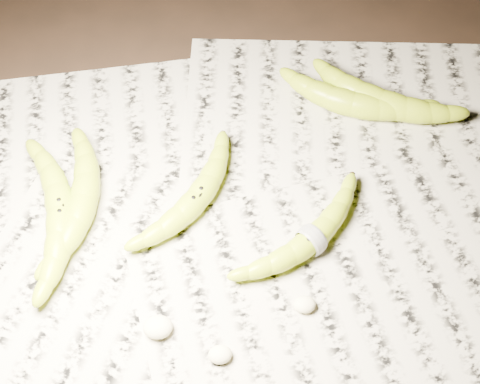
{
  "coord_description": "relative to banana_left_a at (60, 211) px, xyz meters",
  "views": [
    {
      "loc": [
        -0.08,
        -0.44,
        0.78
      ],
      "look_at": [
        -0.03,
        0.04,
        0.05
      ],
      "focal_mm": 50.0,
      "sensor_mm": 36.0,
      "label": 1
    }
  ],
  "objects": [
    {
      "name": "measuring_tape",
      "position": [
        0.33,
        -0.07,
        -0.0
      ],
      "size": [
        0.03,
        0.04,
        0.04
      ],
      "primitive_type": "torus",
      "rotation": [
        0.0,
        1.57,
        0.64
      ],
      "color": "white",
      "rests_on": "newspaper_patch"
    },
    {
      "name": "banana_left_a",
      "position": [
        0.0,
        0.0,
        0.0
      ],
      "size": [
        0.09,
        0.23,
        0.04
      ],
      "primitive_type": null,
      "rotation": [
        0.0,
        0.0,
        1.67
      ],
      "color": "#A6BF17",
      "rests_on": "newspaper_patch"
    },
    {
      "name": "flesh_chunk_a",
      "position": [
        0.12,
        -0.17,
        -0.01
      ],
      "size": [
        0.04,
        0.03,
        0.02
      ],
      "primitive_type": "ellipsoid",
      "color": "beige",
      "rests_on": "newspaper_patch"
    },
    {
      "name": "banana_upper_b",
      "position": [
        0.47,
        0.15,
        0.0
      ],
      "size": [
        0.21,
        0.16,
        0.04
      ],
      "primitive_type": null,
      "rotation": [
        0.0,
        0.0,
        -0.55
      ],
      "color": "#A6BF17",
      "rests_on": "newspaper_patch"
    },
    {
      "name": "banana_left_b",
      "position": [
        0.03,
        0.02,
        0.0
      ],
      "size": [
        0.1,
        0.21,
        0.04
      ],
      "primitive_type": null,
      "rotation": [
        0.0,
        0.0,
        1.4
      ],
      "color": "#A6BF17",
      "rests_on": "newspaper_patch"
    },
    {
      "name": "banana_upper_a",
      "position": [
        0.43,
        0.15,
        0.0
      ],
      "size": [
        0.21,
        0.14,
        0.04
      ],
      "primitive_type": null,
      "rotation": [
        0.0,
        0.0,
        -0.4
      ],
      "color": "#A6BF17",
      "rests_on": "newspaper_patch"
    },
    {
      "name": "newspaper_patch",
      "position": [
        0.25,
        -0.04,
        -0.02
      ],
      "size": [
        0.9,
        0.7,
        0.01
      ],
      "primitive_type": "cube",
      "color": "#B4AE9A",
      "rests_on": "ground"
    },
    {
      "name": "flesh_chunk_b",
      "position": [
        0.2,
        -0.21,
        -0.01
      ],
      "size": [
        0.03,
        0.02,
        0.02
      ],
      "primitive_type": "ellipsoid",
      "color": "beige",
      "rests_on": "newspaper_patch"
    },
    {
      "name": "banana_center",
      "position": [
        0.18,
        0.01,
        -0.0
      ],
      "size": [
        0.17,
        0.19,
        0.04
      ],
      "primitive_type": null,
      "rotation": [
        0.0,
        0.0,
        0.89
      ],
      "color": "#A6BF17",
      "rests_on": "newspaper_patch"
    },
    {
      "name": "ground",
      "position": [
        0.27,
        -0.05,
        -0.03
      ],
      "size": [
        3.0,
        3.0,
        0.0
      ],
      "primitive_type": "plane",
      "color": "black",
      "rests_on": "ground"
    },
    {
      "name": "flesh_chunk_c",
      "position": [
        0.31,
        -0.16,
        -0.01
      ],
      "size": [
        0.03,
        0.02,
        0.02
      ],
      "primitive_type": "ellipsoid",
      "color": "beige",
      "rests_on": "newspaper_patch"
    },
    {
      "name": "banana_taped",
      "position": [
        0.33,
        -0.07,
        -0.0
      ],
      "size": [
        0.19,
        0.16,
        0.03
      ],
      "primitive_type": null,
      "rotation": [
        0.0,
        0.0,
        0.64
      ],
      "color": "#A6BF17",
      "rests_on": "newspaper_patch"
    }
  ]
}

